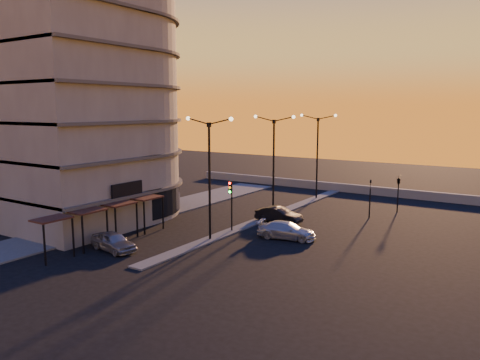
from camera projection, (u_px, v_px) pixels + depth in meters
name	position (u px, v px, depth m)	size (l,w,h in m)	color
ground	(210.00, 240.00, 36.23)	(120.00, 120.00, 0.00)	black
sidewalk_west	(148.00, 213.00, 45.21)	(5.00, 40.00, 0.12)	#474745
median	(273.00, 215.00, 44.50)	(1.20, 36.00, 0.12)	#474745
parapet	(352.00, 189.00, 56.59)	(44.00, 0.50, 1.00)	gray
building	(84.00, 88.00, 42.01)	(14.35, 17.08, 25.00)	slate
streetlamp_near	(209.00, 169.00, 35.38)	(4.32, 0.32, 9.51)	black
streetlamp_mid	(274.00, 157.00, 43.66)	(4.32, 0.32, 9.51)	black
streetlamp_far	(317.00, 149.00, 51.94)	(4.32, 0.32, 9.51)	black
traffic_light_main	(231.00, 198.00, 38.17)	(0.28, 0.44, 4.25)	black
signal_east_a	(370.00, 198.00, 43.20)	(0.13, 0.16, 3.60)	black
signal_east_b	(399.00, 181.00, 45.53)	(0.42, 1.99, 3.60)	black
car_hatchback	(113.00, 241.00, 33.46)	(1.62, 4.02, 1.37)	#929499
car_sedan	(279.00, 215.00, 41.73)	(1.47, 4.23, 1.39)	black
car_wagon	(287.00, 230.00, 36.57)	(1.86, 4.59, 1.33)	#B4B7BC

